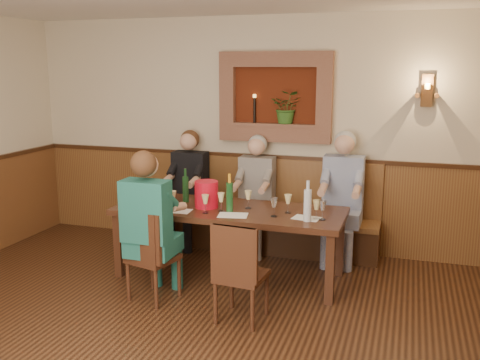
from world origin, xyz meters
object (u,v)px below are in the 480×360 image
object	(u,v)px
chair_near_left	(152,273)
chair_near_right	(241,292)
person_bench_mid	(255,205)
spittoon_bucket	(206,194)
person_chair_front	(152,239)
wine_bottle_green_b	(186,189)
person_bench_left	(188,198)
person_bench_right	(341,208)
wine_bottle_green_a	(230,196)
bench	(254,223)
dining_table	(229,215)
water_bottle	(308,205)

from	to	relation	value
chair_near_left	chair_near_right	distance (m)	0.96
chair_near_left	chair_near_right	xyz separation A→B (m)	(0.94, -0.16, 0.00)
person_bench_mid	spittoon_bucket	size ratio (longest dim) A/B	5.02
spittoon_bucket	person_chair_front	bearing A→B (deg)	-109.93
person_chair_front	wine_bottle_green_b	size ratio (longest dim) A/B	3.94
chair_near_right	spittoon_bucket	world-z (taller)	spittoon_bucket
person_chair_front	wine_bottle_green_b	bearing A→B (deg)	91.83
person_bench_left	spittoon_bucket	bearing A→B (deg)	-55.75
person_bench_right	spittoon_bucket	bearing A→B (deg)	-146.43
spittoon_bucket	wine_bottle_green_a	bearing A→B (deg)	-16.90
person_bench_left	wine_bottle_green_b	world-z (taller)	person_bench_left
person_bench_mid	wine_bottle_green_b	xyz separation A→B (m)	(-0.58, -0.73, 0.32)
chair_near_left	wine_bottle_green_b	distance (m)	1.09
person_bench_mid	bench	bearing A→B (deg)	108.49
dining_table	person_chair_front	world-z (taller)	person_chair_front
bench	person_chair_front	world-z (taller)	person_chair_front
chair_near_right	spittoon_bucket	size ratio (longest dim) A/B	3.24
water_bottle	wine_bottle_green_b	bearing A→B (deg)	167.07
person_bench_mid	chair_near_right	bearing A→B (deg)	-77.68
chair_near_left	wine_bottle_green_a	world-z (taller)	wine_bottle_green_a
dining_table	person_chair_front	size ratio (longest dim) A/B	1.63
bench	person_bench_mid	distance (m)	0.28
chair_near_right	person_bench_left	bearing A→B (deg)	130.49
bench	person_bench_mid	size ratio (longest dim) A/B	2.12
person_bench_left	wine_bottle_green_a	distance (m)	1.34
chair_near_left	spittoon_bucket	xyz separation A→B (m)	(0.27, 0.75, 0.63)
bench	person_chair_front	bearing A→B (deg)	-106.65
water_bottle	chair_near_left	bearing A→B (deg)	-157.87
spittoon_bucket	chair_near_left	bearing A→B (deg)	-110.19
person_bench_left	wine_bottle_green_a	bearing A→B (deg)	-47.43
bench	chair_near_right	world-z (taller)	bench
chair_near_left	water_bottle	distance (m)	1.63
bench	chair_near_right	distance (m)	1.93
chair_near_right	spittoon_bucket	distance (m)	1.29
chair_near_left	person_bench_left	world-z (taller)	person_bench_left
wine_bottle_green_b	chair_near_left	bearing A→B (deg)	-88.47
person_bench_right	water_bottle	size ratio (longest dim) A/B	3.77
wine_bottle_green_b	water_bottle	bearing A→B (deg)	-12.93
person_chair_front	water_bottle	size ratio (longest dim) A/B	3.70
person_bench_mid	water_bottle	distance (m)	1.38
person_chair_front	wine_bottle_green_b	xyz separation A→B (m)	(-0.03, 0.88, 0.29)
wine_bottle_green_a	chair_near_left	bearing A→B (deg)	-130.40
person_bench_left	person_chair_front	distance (m)	1.64
person_chair_front	spittoon_bucket	world-z (taller)	person_chair_front
person_bench_mid	wine_bottle_green_b	size ratio (longest dim) A/B	3.79
spittoon_bucket	water_bottle	size ratio (longest dim) A/B	0.71
person_bench_right	wine_bottle_green_a	xyz separation A→B (m)	(-1.02, -0.95, 0.29)
dining_table	person_bench_mid	xyz separation A→B (m)	(0.04, 0.84, -0.09)
person_bench_right	wine_bottle_green_a	distance (m)	1.43
bench	person_chair_front	size ratio (longest dim) A/B	2.04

